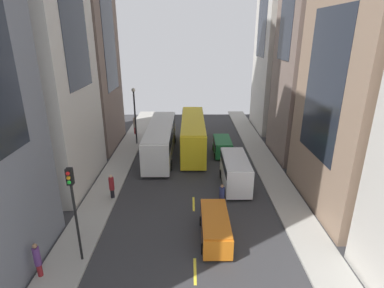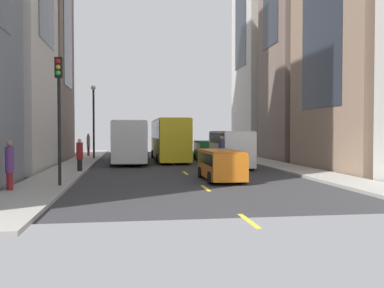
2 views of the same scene
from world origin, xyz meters
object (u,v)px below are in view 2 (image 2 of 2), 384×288
(pedestrian_walking_far, at_px, (80,154))
(pedestrian_crossing_near, at_px, (88,144))
(city_bus_white, at_px, (129,138))
(streetcar_yellow, at_px, (169,136))
(car_green_1, at_px, (207,149))
(pedestrian_crossing_mid, at_px, (222,154))
(pedestrian_waiting_curb, at_px, (10,164))
(delivery_van_white, at_px, (231,146))
(car_orange_0, at_px, (221,163))
(traffic_light_near_corner, at_px, (59,96))

(pedestrian_walking_far, relative_size, pedestrian_crossing_near, 0.91)
(city_bus_white, bearing_deg, streetcar_yellow, 24.09)
(car_green_1, height_order, pedestrian_crossing_mid, pedestrian_crossing_mid)
(pedestrian_waiting_curb, height_order, pedestrian_crossing_mid, pedestrian_crossing_mid)
(delivery_van_white, bearing_deg, car_green_1, 92.62)
(city_bus_white, height_order, car_orange_0, city_bus_white)
(streetcar_yellow, relative_size, pedestrian_crossing_mid, 5.30)
(city_bus_white, distance_m, pedestrian_waiting_curb, 18.17)
(pedestrian_waiting_curb, height_order, pedestrian_walking_far, pedestrian_waiting_curb)
(car_orange_0, bearing_deg, pedestrian_waiting_curb, -161.09)
(delivery_van_white, relative_size, car_orange_0, 1.17)
(pedestrian_walking_far, bearing_deg, traffic_light_near_corner, 69.89)
(car_orange_0, xyz_separation_m, pedestrian_crossing_mid, (0.69, 2.95, 0.27))
(streetcar_yellow, distance_m, pedestrian_crossing_mid, 12.99)
(pedestrian_walking_far, height_order, pedestrian_crossing_mid, pedestrian_crossing_mid)
(city_bus_white, distance_m, delivery_van_white, 9.98)
(streetcar_yellow, height_order, pedestrian_crossing_mid, streetcar_yellow)
(streetcar_yellow, bearing_deg, city_bus_white, -155.91)
(streetcar_yellow, distance_m, traffic_light_near_corner, 19.05)
(car_orange_0, height_order, pedestrian_crossing_near, pedestrian_crossing_near)
(car_orange_0, relative_size, pedestrian_crossing_mid, 2.00)
(pedestrian_walking_far, distance_m, pedestrian_crossing_mid, 8.61)
(pedestrian_waiting_curb, distance_m, traffic_light_near_corner, 3.61)
(car_orange_0, xyz_separation_m, pedestrian_waiting_curb, (-9.56, -3.28, 0.29))
(pedestrian_waiting_curb, bearing_deg, pedestrian_walking_far, -110.72)
(car_orange_0, relative_size, car_green_1, 1.14)
(pedestrian_crossing_near, bearing_deg, car_orange_0, -115.55)
(pedestrian_crossing_near, bearing_deg, pedestrian_crossing_mid, -110.63)
(delivery_van_white, xyz_separation_m, pedestrian_crossing_near, (-10.94, 14.13, -0.19))
(delivery_van_white, bearing_deg, car_orange_0, -107.55)
(car_green_1, xyz_separation_m, pedestrian_walking_far, (-9.60, -9.44, 0.16))
(delivery_van_white, height_order, pedestrian_walking_far, delivery_van_white)
(city_bus_white, height_order, pedestrian_crossing_near, city_bus_white)
(pedestrian_crossing_mid, xyz_separation_m, pedestrian_crossing_near, (-9.39, 18.26, 0.12))
(streetcar_yellow, xyz_separation_m, pedestrian_waiting_curb, (-8.30, -19.03, -0.90))
(city_bus_white, relative_size, car_green_1, 2.99)
(traffic_light_near_corner, bearing_deg, car_orange_0, 14.70)
(pedestrian_waiting_curb, bearing_deg, pedestrian_crossing_near, -99.86)
(city_bus_white, distance_m, pedestrian_crossing_mid, 12.52)
(city_bus_white, xyz_separation_m, car_orange_0, (4.72, -14.21, -1.08))
(traffic_light_near_corner, bearing_deg, delivery_van_white, 42.32)
(pedestrian_crossing_mid, height_order, traffic_light_near_corner, traffic_light_near_corner)
(pedestrian_walking_far, bearing_deg, pedestrian_crossing_near, -105.88)
(streetcar_yellow, distance_m, pedestrian_waiting_curb, 20.78)
(city_bus_white, height_order, traffic_light_near_corner, traffic_light_near_corner)
(pedestrian_walking_far, distance_m, traffic_light_near_corner, 7.55)
(car_green_1, relative_size, traffic_light_near_corner, 0.70)
(car_orange_0, height_order, pedestrian_walking_far, pedestrian_walking_far)
(car_orange_0, distance_m, car_green_1, 14.48)
(city_bus_white, bearing_deg, car_green_1, 1.19)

